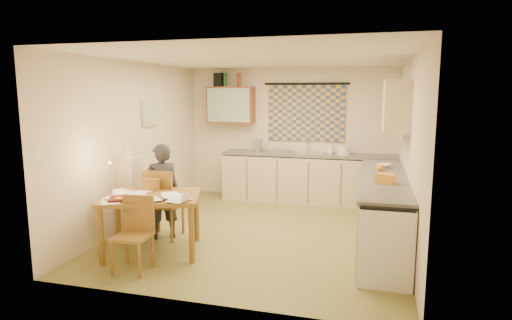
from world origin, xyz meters
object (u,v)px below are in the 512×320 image
(shelf_stand, at_px, (129,196))
(chair_far, at_px, (164,216))
(dining_table, at_px, (152,223))
(counter_back, at_px, (311,178))
(person, at_px, (162,191))
(counter_right, at_px, (383,210))
(stove, at_px, (385,242))

(shelf_stand, bearing_deg, chair_far, -3.70)
(shelf_stand, bearing_deg, dining_table, -40.12)
(counter_back, distance_m, dining_table, 3.48)
(person, distance_m, shelf_stand, 0.57)
(counter_back, height_order, shelf_stand, shelf_stand)
(shelf_stand, bearing_deg, counter_right, 9.12)
(counter_back, distance_m, person, 3.09)
(chair_far, distance_m, shelf_stand, 0.63)
(counter_back, distance_m, chair_far, 3.07)
(counter_right, height_order, chair_far, chair_far)
(dining_table, bearing_deg, counter_right, 3.48)
(dining_table, relative_size, chair_far, 1.42)
(counter_back, xyz_separation_m, dining_table, (-1.59, -3.09, -0.07))
(person, bearing_deg, counter_right, 154.51)
(person, bearing_deg, dining_table, 67.08)
(counter_back, relative_size, shelf_stand, 2.96)
(counter_right, relative_size, dining_table, 2.09)
(counter_right, distance_m, dining_table, 3.07)
(stove, relative_size, person, 0.66)
(dining_table, height_order, chair_far, chair_far)
(person, height_order, shelf_stand, person)
(counter_back, bearing_deg, counter_right, -57.12)
(chair_far, bearing_deg, counter_back, -125.34)
(counter_right, xyz_separation_m, person, (-2.98, -0.62, 0.22))
(dining_table, xyz_separation_m, person, (-0.14, 0.54, 0.29))
(counter_back, bearing_deg, shelf_stand, -132.41)
(stove, xyz_separation_m, person, (-2.98, 0.64, 0.23))
(chair_far, relative_size, shelf_stand, 0.89)
(dining_table, bearing_deg, shelf_stand, 121.30)
(chair_far, xyz_separation_m, person, (-0.02, -0.01, 0.36))
(counter_right, height_order, person, person)
(counter_right, relative_size, shelf_stand, 2.64)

